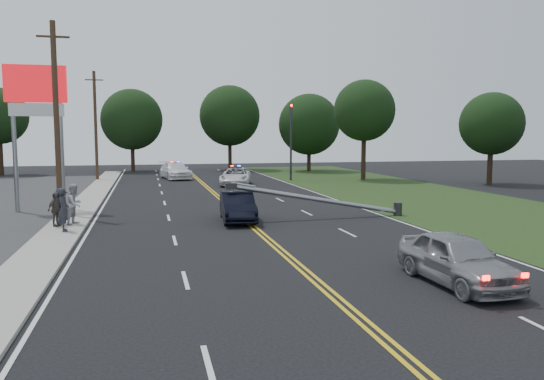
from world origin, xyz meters
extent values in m
plane|color=black|center=(0.00, 0.00, 0.00)|extent=(120.00, 120.00, 0.00)
cube|color=#9C988D|center=(-8.40, 10.00, 0.06)|extent=(1.80, 70.00, 0.12)
cube|color=#203414|center=(13.50, 10.00, 0.01)|extent=(12.00, 80.00, 0.01)
cube|color=gold|center=(0.00, 10.00, 0.01)|extent=(0.36, 80.00, 0.00)
cylinder|color=gray|center=(-11.70, 14.00, 3.50)|extent=(0.24, 0.24, 7.00)
cylinder|color=gray|center=(-9.30, 14.00, 3.50)|extent=(0.24, 0.24, 7.00)
cube|color=#B70C12|center=(-10.50, 14.00, 7.00)|extent=(3.20, 0.35, 2.00)
cube|color=white|center=(-10.50, 14.00, 5.60)|extent=(2.80, 0.30, 0.70)
cylinder|color=#2D2D30|center=(8.30, 30.00, 3.50)|extent=(0.20, 0.20, 7.00)
cube|color=#2D2D30|center=(8.30, 30.00, 6.60)|extent=(0.28, 0.28, 0.90)
sphere|color=#FF0C07|center=(8.30, 29.84, 6.90)|extent=(0.22, 0.22, 0.22)
cylinder|color=#2D2D30|center=(8.10, 8.00, 0.35)|extent=(0.44, 0.44, 0.70)
cylinder|color=gray|center=(3.67, 8.00, 0.98)|extent=(8.90, 0.24, 1.80)
cube|color=#2D2D30|center=(-0.76, 8.00, 1.76)|extent=(0.55, 0.32, 0.30)
cylinder|color=#382619|center=(-9.20, 12.00, 5.00)|extent=(0.28, 0.28, 10.00)
cube|color=#382619|center=(-9.20, 12.00, 9.20)|extent=(1.60, 0.10, 0.10)
cylinder|color=#382619|center=(-9.20, 34.00, 5.00)|extent=(0.28, 0.28, 10.00)
cube|color=#382619|center=(-9.20, 34.00, 9.20)|extent=(1.60, 0.10, 0.10)
cylinder|color=black|center=(-19.59, 43.29, 1.80)|extent=(0.44, 0.44, 3.59)
cylinder|color=black|center=(-6.27, 45.95, 1.73)|extent=(0.44, 0.44, 3.46)
sphere|color=black|center=(-6.27, 45.95, 5.97)|extent=(6.97, 6.97, 6.97)
cylinder|color=black|center=(5.08, 45.97, 1.88)|extent=(0.44, 0.44, 3.77)
sphere|color=black|center=(5.08, 45.97, 6.49)|extent=(7.22, 7.22, 7.22)
cylinder|color=black|center=(13.71, 41.73, 1.57)|extent=(0.44, 0.44, 3.14)
sphere|color=black|center=(13.71, 41.73, 5.41)|extent=(7.07, 7.07, 7.07)
cylinder|color=black|center=(15.16, 29.18, 1.88)|extent=(0.44, 0.44, 3.77)
sphere|color=black|center=(15.16, 29.18, 6.48)|extent=(5.71, 5.71, 5.71)
cylinder|color=black|center=(23.76, 22.23, 1.50)|extent=(0.44, 0.44, 3.00)
sphere|color=black|center=(23.76, 22.23, 5.16)|extent=(5.29, 5.29, 5.29)
imported|color=black|center=(-0.42, 8.16, 0.72)|extent=(1.85, 4.49, 1.45)
imported|color=gray|center=(3.80, -4.21, 0.74)|extent=(1.91, 4.42, 1.48)
imported|color=silver|center=(2.52, 26.48, 0.72)|extent=(3.55, 5.62, 1.45)
imported|color=white|center=(-2.05, 34.27, 0.81)|extent=(3.22, 5.89, 1.62)
imported|color=#2A2A32|center=(-8.23, 6.55, 1.06)|extent=(0.58, 0.76, 1.88)
imported|color=#ABACB0|center=(-8.01, 8.39, 1.06)|extent=(1.04, 1.13, 1.88)
imported|color=#1C2146|center=(-8.62, 8.55, 0.96)|extent=(0.74, 1.15, 1.68)
imported|color=#534A42|center=(-8.78, 7.90, 0.90)|extent=(0.80, 0.98, 1.56)
camera|label=1|loc=(-4.73, -17.36, 4.26)|focal=35.00mm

